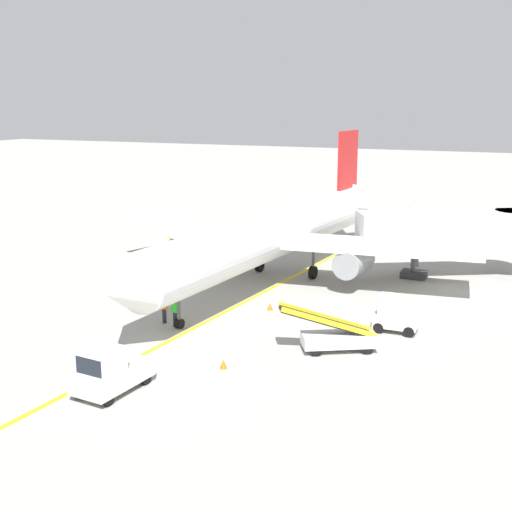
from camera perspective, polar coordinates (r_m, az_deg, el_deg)
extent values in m
plane|color=#9E9B93|center=(36.62, -8.93, -7.01)|extent=(300.00, 300.00, 0.00)
cube|color=yellow|center=(39.98, -3.24, -5.12)|extent=(6.93, 79.75, 0.01)
cylinder|color=white|center=(46.56, 1.51, 1.90)|extent=(5.78, 30.17, 3.30)
cone|color=white|center=(33.41, -11.42, -2.87)|extent=(3.42, 2.66, 3.23)
cone|color=white|center=(61.32, 8.62, 4.86)|extent=(3.36, 3.05, 3.14)
cube|color=white|center=(45.17, 10.86, 0.80)|extent=(13.45, 6.00, 0.36)
cylinder|color=gray|center=(44.99, 8.42, -0.46)|extent=(2.16, 3.35, 1.90)
cube|color=white|center=(51.67, -5.11, 2.53)|extent=(13.72, 7.96, 0.36)
cylinder|color=gray|center=(50.16, -4.17, 1.06)|extent=(2.16, 3.35, 1.90)
cube|color=red|center=(58.67, 7.92, 8.11)|extent=(0.61, 4.01, 5.20)
cube|color=white|center=(57.72, 10.44, 4.28)|extent=(5.32, 2.49, 0.24)
cube|color=white|center=(59.86, 4.98, 4.76)|extent=(5.56, 3.29, 0.24)
cylinder|color=#4C4C51|center=(37.49, -6.65, -3.95)|extent=(0.20, 0.20, 3.12)
cylinder|color=black|center=(37.88, -6.60, -5.80)|extent=(0.40, 0.59, 0.56)
cylinder|color=#4C4C51|center=(47.79, 4.95, -0.17)|extent=(0.20, 0.20, 3.12)
cylinder|color=black|center=(48.05, 4.92, -1.42)|extent=(0.43, 0.99, 0.96)
cylinder|color=#4C4C51|center=(49.69, 0.31, 0.40)|extent=(0.20, 0.20, 3.12)
cylinder|color=black|center=(49.94, 0.31, -0.81)|extent=(0.43, 0.99, 0.96)
cube|color=black|center=(34.81, -9.33, -1.54)|extent=(2.88, 1.23, 0.60)
cube|color=beige|center=(49.48, 15.63, 2.27)|extent=(11.71, 8.20, 2.50)
cylinder|color=#59595B|center=(49.37, 13.50, -0.51)|extent=(0.56, 0.56, 2.35)
cube|color=#333338|center=(49.59, 13.45, -1.55)|extent=(1.80, 1.40, 0.50)
cube|color=silver|center=(30.38, -12.24, -10.07)|extent=(2.22, 3.76, 0.80)
cube|color=silver|center=(29.59, -13.14, -8.77)|extent=(1.66, 1.75, 1.10)
cube|color=black|center=(29.07, -14.18, -9.23)|extent=(1.43, 0.21, 0.77)
cylinder|color=black|center=(29.19, -12.65, -11.94)|extent=(0.27, 0.62, 0.60)
cylinder|color=black|center=(30.21, -14.98, -11.18)|extent=(0.27, 0.62, 0.60)
cylinder|color=black|center=(30.92, -9.50, -10.32)|extent=(0.27, 0.62, 0.60)
cylinder|color=black|center=(31.89, -11.80, -9.68)|extent=(0.27, 0.62, 0.60)
cube|color=silver|center=(37.75, 11.96, -5.48)|extent=(2.42, 1.34, 0.70)
cube|color=silver|center=(37.55, 11.39, -4.11)|extent=(1.10, 1.06, 1.10)
cube|color=black|center=(37.65, 10.62, -4.03)|extent=(0.10, 0.98, 0.77)
cylinder|color=black|center=(37.51, 10.50, -6.10)|extent=(0.60, 0.23, 0.60)
cylinder|color=black|center=(38.53, 10.87, -5.59)|extent=(0.60, 0.23, 0.60)
cylinder|color=black|center=(37.21, 13.03, -6.38)|extent=(0.60, 0.23, 0.60)
cylinder|color=black|center=(38.24, 13.34, -5.86)|extent=(0.60, 0.23, 0.60)
cube|color=silver|center=(47.73, -7.56, -1.44)|extent=(2.68, 4.08, 0.60)
cylinder|color=black|center=(49.20, -7.95, -1.37)|extent=(0.41, 0.64, 0.60)
cylinder|color=black|center=(48.93, -6.49, -1.41)|extent=(0.41, 0.64, 0.60)
cylinder|color=black|center=(46.69, -8.66, -2.18)|extent=(0.41, 0.64, 0.60)
cylinder|color=black|center=(46.42, -7.12, -2.23)|extent=(0.41, 0.64, 0.60)
cube|color=black|center=(48.07, -7.44, -0.16)|extent=(2.51, 5.01, 1.76)
cube|color=yellow|center=(48.14, -7.97, -0.01)|extent=(1.75, 4.76, 1.84)
cube|color=yellow|center=(47.95, -6.92, -0.03)|extent=(1.75, 4.76, 1.84)
cube|color=silver|center=(34.56, 7.16, -7.14)|extent=(4.04, 3.20, 0.60)
cylinder|color=black|center=(33.82, 5.17, -8.09)|extent=(0.63, 0.49, 0.60)
cylinder|color=black|center=(34.98, 4.77, -7.35)|extent=(0.63, 0.49, 0.60)
cylinder|color=black|center=(34.41, 9.56, -7.85)|extent=(0.63, 0.49, 0.60)
cylinder|color=black|center=(35.56, 9.02, -7.13)|extent=(0.63, 0.49, 0.60)
cube|color=black|center=(34.12, 6.22, -5.68)|extent=(4.77, 3.28, 1.76)
cube|color=yellow|center=(33.66, 6.38, -5.74)|extent=(4.38, 2.59, 1.84)
cube|color=yellow|center=(34.50, 6.07, -5.26)|extent=(4.38, 2.59, 1.84)
cylinder|color=#26262D|center=(38.82, -7.90, -5.14)|extent=(0.24, 0.24, 0.85)
cube|color=orange|center=(38.61, -7.93, -4.14)|extent=(0.36, 0.22, 0.56)
sphere|color=tan|center=(38.50, -7.95, -3.59)|extent=(0.20, 0.20, 0.20)
sphere|color=yellow|center=(38.48, -7.95, -3.50)|extent=(0.24, 0.24, 0.24)
cylinder|color=#26262D|center=(38.17, -6.98, -5.43)|extent=(0.24, 0.24, 0.85)
cube|color=green|center=(37.95, -7.01, -4.42)|extent=(0.36, 0.22, 0.56)
sphere|color=#9E7051|center=(37.84, -7.03, -3.86)|extent=(0.20, 0.20, 0.20)
sphere|color=yellow|center=(37.82, -7.03, -3.77)|extent=(0.24, 0.24, 0.24)
cone|color=orange|center=(32.27, -2.83, -9.27)|extent=(0.36, 0.36, 0.44)
cone|color=orange|center=(40.87, 1.22, -4.37)|extent=(0.36, 0.36, 0.44)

